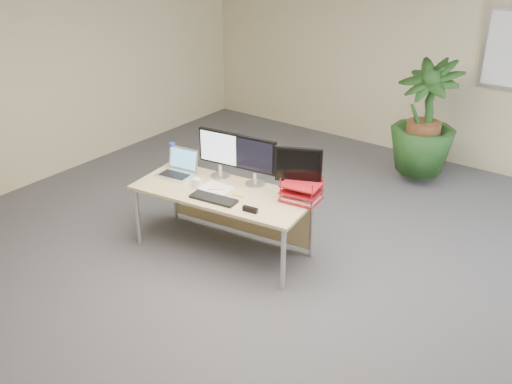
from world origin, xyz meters
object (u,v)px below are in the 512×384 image
Objects in this scene: monitor_left at (220,151)px; monitor_right at (255,159)px; desk at (228,200)px; laptop at (179,168)px; floor_plant at (424,124)px.

monitor_left is 1.01× the size of monitor_right.
desk is 4.70× the size of laptop.
monitor_left is at bearing -114.46° from floor_plant.
floor_plant reaches higher than monitor_left.
floor_plant reaches higher than laptop.
desk is at bearing 5.20° from laptop.
monitor_left is 1.28× the size of laptop.
desk is at bearing -34.26° from monitor_left.
floor_plant is 3.00m from laptop.
monitor_left is (-0.20, 0.14, 0.41)m from desk.
monitor_left reaches higher than desk.
monitor_left is at bearing 26.72° from laptop.
monitor_left is at bearing 145.74° from desk.
laptop is at bearing -174.80° from desk.
monitor_right reaches higher than laptop.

